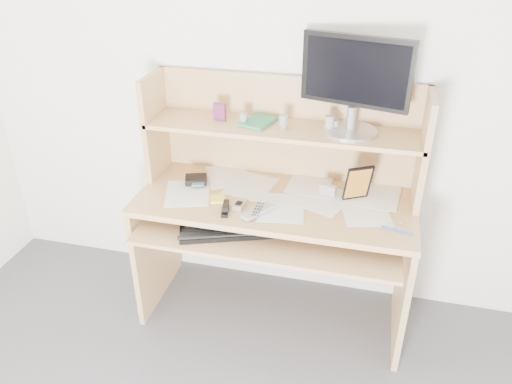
% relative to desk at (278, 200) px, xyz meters
% --- Properties ---
extents(back_wall, '(3.60, 0.04, 2.50)m').
position_rel_desk_xyz_m(back_wall, '(0.00, 0.24, 0.56)').
color(back_wall, white).
rests_on(back_wall, floor).
extents(desk, '(1.40, 0.70, 1.30)m').
position_rel_desk_xyz_m(desk, '(0.00, 0.00, 0.00)').
color(desk, tan).
rests_on(desk, floor).
extents(paper_clutter, '(1.32, 0.54, 0.01)m').
position_rel_desk_xyz_m(paper_clutter, '(0.00, -0.08, 0.06)').
color(paper_clutter, silver).
rests_on(paper_clutter, desk).
extents(keyboard, '(0.50, 0.32, 0.03)m').
position_rel_desk_xyz_m(keyboard, '(-0.18, -0.28, -0.03)').
color(keyboard, black).
rests_on(keyboard, desk).
extents(tv_remote, '(0.14, 0.18, 0.02)m').
position_rel_desk_xyz_m(tv_remote, '(-0.05, -0.24, 0.07)').
color(tv_remote, '#979692').
rests_on(tv_remote, paper_clutter).
extents(flip_phone, '(0.06, 0.10, 0.02)m').
position_rel_desk_xyz_m(flip_phone, '(-0.15, -0.20, 0.07)').
color(flip_phone, '#AEAFB1').
rests_on(flip_phone, paper_clutter).
extents(stapler, '(0.05, 0.12, 0.04)m').
position_rel_desk_xyz_m(stapler, '(-0.21, -0.26, 0.08)').
color(stapler, black).
rests_on(stapler, paper_clutter).
extents(wallet, '(0.14, 0.12, 0.03)m').
position_rel_desk_xyz_m(wallet, '(-0.44, -0.01, 0.08)').
color(wallet, black).
rests_on(wallet, paper_clutter).
extents(sticky_note_pad, '(0.10, 0.10, 0.01)m').
position_rel_desk_xyz_m(sticky_note_pad, '(-0.28, -0.16, 0.06)').
color(sticky_note_pad, '#CED838').
rests_on(sticky_note_pad, desk).
extents(digital_camera, '(0.09, 0.06, 0.05)m').
position_rel_desk_xyz_m(digital_camera, '(0.26, 0.02, 0.09)').
color(digital_camera, '#B6B5B8').
rests_on(digital_camera, paper_clutter).
extents(game_case, '(0.12, 0.08, 0.19)m').
position_rel_desk_xyz_m(game_case, '(0.40, -0.00, 0.16)').
color(game_case, black).
rests_on(game_case, paper_clutter).
extents(blue_pen, '(0.14, 0.05, 0.01)m').
position_rel_desk_xyz_m(blue_pen, '(0.60, -0.24, 0.07)').
color(blue_pen, blue).
rests_on(blue_pen, paper_clutter).
extents(card_box, '(0.07, 0.03, 0.09)m').
position_rel_desk_xyz_m(card_box, '(-0.33, 0.08, 0.43)').
color(card_box, maroon).
rests_on(card_box, desk).
extents(shelf_book, '(0.18, 0.21, 0.02)m').
position_rel_desk_xyz_m(shelf_book, '(-0.13, 0.08, 0.40)').
color(shelf_book, '#317C46').
rests_on(shelf_book, desk).
extents(chip_stack_a, '(0.05, 0.05, 0.06)m').
position_rel_desk_xyz_m(chip_stack_a, '(-0.20, 0.06, 0.42)').
color(chip_stack_a, black).
rests_on(chip_stack_a, desk).
extents(chip_stack_b, '(0.04, 0.04, 0.07)m').
position_rel_desk_xyz_m(chip_stack_b, '(0.01, 0.05, 0.42)').
color(chip_stack_b, white).
rests_on(chip_stack_b, desk).
extents(chip_stack_c, '(0.05, 0.05, 0.05)m').
position_rel_desk_xyz_m(chip_stack_c, '(0.25, 0.09, 0.41)').
color(chip_stack_c, black).
rests_on(chip_stack_c, desk).
extents(chip_stack_d, '(0.05, 0.05, 0.08)m').
position_rel_desk_xyz_m(chip_stack_d, '(0.23, 0.07, 0.43)').
color(chip_stack_d, white).
rests_on(chip_stack_d, desk).
extents(monitor, '(0.52, 0.26, 0.46)m').
position_rel_desk_xyz_m(monitor, '(0.33, 0.10, 0.63)').
color(monitor, '#B3B2B8').
rests_on(monitor, desk).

